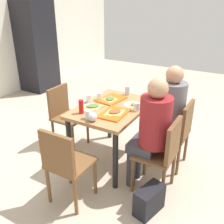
# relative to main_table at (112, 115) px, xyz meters

# --- Properties ---
(ground_plane) EXTENTS (10.00, 10.00, 0.02)m
(ground_plane) POSITION_rel_main_table_xyz_m (0.00, 0.00, -0.64)
(ground_plane) COLOR #B7A893
(main_table) EXTENTS (1.05, 0.74, 0.75)m
(main_table) POSITION_rel_main_table_xyz_m (0.00, 0.00, 0.00)
(main_table) COLOR #9E7247
(main_table) RESTS_ON ground_plane
(chair_near_left) EXTENTS (0.40, 0.40, 0.85)m
(chair_near_left) POSITION_rel_main_table_xyz_m (-0.26, -0.75, -0.13)
(chair_near_left) COLOR brown
(chair_near_left) RESTS_ON ground_plane
(chair_near_right) EXTENTS (0.40, 0.40, 0.85)m
(chair_near_right) POSITION_rel_main_table_xyz_m (0.26, -0.75, -0.13)
(chair_near_right) COLOR brown
(chair_near_right) RESTS_ON ground_plane
(chair_far_side) EXTENTS (0.40, 0.40, 0.85)m
(chair_far_side) POSITION_rel_main_table_xyz_m (0.00, 0.75, -0.13)
(chair_far_side) COLOR brown
(chair_far_side) RESTS_ON ground_plane
(chair_left_end) EXTENTS (0.40, 0.40, 0.85)m
(chair_left_end) POSITION_rel_main_table_xyz_m (-0.91, 0.00, -0.13)
(chair_left_end) COLOR brown
(chair_left_end) RESTS_ON ground_plane
(person_in_red) EXTENTS (0.32, 0.42, 1.26)m
(person_in_red) POSITION_rel_main_table_xyz_m (-0.26, -0.61, 0.11)
(person_in_red) COLOR #383842
(person_in_red) RESTS_ON ground_plane
(person_in_brown_jacket) EXTENTS (0.32, 0.42, 1.26)m
(person_in_brown_jacket) POSITION_rel_main_table_xyz_m (0.26, -0.61, 0.11)
(person_in_brown_jacket) COLOR #383842
(person_in_brown_jacket) RESTS_ON ground_plane
(tray_red_near) EXTENTS (0.37, 0.27, 0.02)m
(tray_red_near) POSITION_rel_main_table_xyz_m (-0.18, -0.13, 0.12)
(tray_red_near) COLOR #D85914
(tray_red_near) RESTS_ON main_table
(tray_red_far) EXTENTS (0.39, 0.31, 0.02)m
(tray_red_far) POSITION_rel_main_table_xyz_m (0.18, 0.11, 0.12)
(tray_red_far) COLOR #D85914
(tray_red_far) RESTS_ON main_table
(paper_plate_center) EXTENTS (0.22, 0.22, 0.01)m
(paper_plate_center) POSITION_rel_main_table_xyz_m (-0.16, 0.20, 0.12)
(paper_plate_center) COLOR white
(paper_plate_center) RESTS_ON main_table
(paper_plate_near_edge) EXTENTS (0.22, 0.22, 0.01)m
(paper_plate_near_edge) POSITION_rel_main_table_xyz_m (0.16, -0.20, 0.12)
(paper_plate_near_edge) COLOR white
(paper_plate_near_edge) RESTS_ON main_table
(pizza_slice_a) EXTENTS (0.26, 0.24, 0.02)m
(pizza_slice_a) POSITION_rel_main_table_xyz_m (-0.17, -0.13, 0.14)
(pizza_slice_a) COLOR #DBAD60
(pizza_slice_a) RESTS_ON tray_red_near
(pizza_slice_b) EXTENTS (0.24, 0.22, 0.02)m
(pizza_slice_b) POSITION_rel_main_table_xyz_m (0.15, 0.12, 0.14)
(pizza_slice_b) COLOR #C68C47
(pizza_slice_b) RESTS_ON tray_red_far
(pizza_slice_c) EXTENTS (0.27, 0.26, 0.02)m
(pizza_slice_c) POSITION_rel_main_table_xyz_m (-0.14, 0.18, 0.13)
(pizza_slice_c) COLOR tan
(pizza_slice_c) RESTS_ON paper_plate_center
(pizza_slice_d) EXTENTS (0.18, 0.14, 0.02)m
(pizza_slice_d) POSITION_rel_main_table_xyz_m (0.16, -0.23, 0.13)
(pizza_slice_d) COLOR #DBAD60
(pizza_slice_d) RESTS_ON paper_plate_near_edge
(plastic_cup_a) EXTENTS (0.07, 0.07, 0.10)m
(plastic_cup_a) POSITION_rel_main_table_xyz_m (-0.03, 0.31, 0.16)
(plastic_cup_a) COLOR white
(plastic_cup_a) RESTS_ON main_table
(plastic_cup_b) EXTENTS (0.07, 0.07, 0.10)m
(plastic_cup_b) POSITION_rel_main_table_xyz_m (0.03, -0.31, 0.16)
(plastic_cup_b) COLOR white
(plastic_cup_b) RESTS_ON main_table
(plastic_cup_c) EXTENTS (0.07, 0.07, 0.10)m
(plastic_cup_c) POSITION_rel_main_table_xyz_m (-0.42, 0.06, 0.16)
(plastic_cup_c) COLOR white
(plastic_cup_c) RESTS_ON main_table
(plastic_cup_d) EXTENTS (0.07, 0.07, 0.10)m
(plastic_cup_d) POSITION_rel_main_table_xyz_m (0.11, 0.24, 0.16)
(plastic_cup_d) COLOR white
(plastic_cup_d) RESTS_ON main_table
(soda_can) EXTENTS (0.07, 0.07, 0.12)m
(soda_can) POSITION_rel_main_table_xyz_m (0.45, 0.02, 0.17)
(soda_can) COLOR #B7BCC6
(soda_can) RESTS_ON main_table
(condiment_bottle) EXTENTS (0.06, 0.06, 0.16)m
(condiment_bottle) POSITION_rel_main_table_xyz_m (-0.34, 0.20, 0.19)
(condiment_bottle) COLOR red
(condiment_bottle) RESTS_ON main_table
(foil_bundle) EXTENTS (0.10, 0.10, 0.10)m
(foil_bundle) POSITION_rel_main_table_xyz_m (-0.45, -0.02, 0.16)
(foil_bundle) COLOR silver
(foil_bundle) RESTS_ON main_table
(handbag) EXTENTS (0.35, 0.24, 0.28)m
(handbag) POSITION_rel_main_table_xyz_m (-0.61, -0.77, -0.49)
(handbag) COLOR black
(handbag) RESTS_ON ground_plane
(drink_fridge) EXTENTS (0.70, 0.60, 1.90)m
(drink_fridge) POSITION_rel_main_table_xyz_m (1.66, 2.85, 0.32)
(drink_fridge) COLOR black
(drink_fridge) RESTS_ON ground_plane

